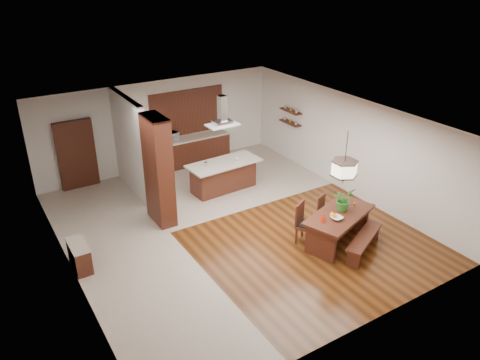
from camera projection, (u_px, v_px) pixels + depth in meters
room_shell at (230, 153)px, 11.37m from camera, size 9.00×9.04×2.92m
tile_hallway at (130, 257)px, 10.95m from camera, size 2.50×9.00×0.01m
tile_kitchen at (224, 180)px, 14.77m from camera, size 5.50×4.00×0.01m
soffit_band at (229, 120)px, 11.02m from camera, size 8.00×9.00×0.02m
partition_pier at (158, 171)px, 11.89m from camera, size 0.45×1.00×2.90m
partition_stub at (130, 145)px, 13.50m from camera, size 0.18×2.40×2.90m
hallway_console at (80, 256)px, 10.47m from camera, size 0.37×0.88×0.63m
hallway_doorway at (77, 155)px, 13.90m from camera, size 1.10×0.20×2.10m
rear_counter at (192, 150)px, 15.75m from camera, size 2.60×0.62×0.95m
kitchen_window at (187, 112)px, 15.40m from camera, size 2.60×0.08×1.50m
shelf_lower at (290, 123)px, 15.49m from camera, size 0.26×0.90×0.04m
shelf_upper at (291, 111)px, 15.32m from camera, size 0.26×0.90×0.04m
dining_table at (339, 221)px, 11.30m from camera, size 2.14×1.54×0.80m
dining_bench at (364, 244)px, 11.07m from camera, size 1.59×1.01×0.45m
dining_chair_left at (307, 224)px, 11.33m from camera, size 0.63×0.63×1.04m
dining_chair_right at (327, 212)px, 12.05m from camera, size 0.50×0.50×0.86m
pendant_lantern at (345, 158)px, 10.59m from camera, size 0.64×0.64×1.31m
foliage_plant at (343, 199)px, 11.27m from camera, size 0.59×0.54×0.56m
fruit_bowl at (337, 218)px, 10.96m from camera, size 0.31×0.31×0.07m
napkin_cone at (323, 217)px, 10.84m from camera, size 0.19×0.19×0.23m
gold_ornament at (354, 205)px, 11.53m from camera, size 0.06×0.06×0.09m
kitchen_island at (223, 175)px, 13.97m from camera, size 2.24×1.07×0.91m
range_hood at (222, 111)px, 13.11m from camera, size 0.90×0.55×0.87m
island_cup at (237, 159)px, 13.87m from camera, size 0.16×0.16×0.10m
microwave at (170, 137)px, 15.12m from camera, size 0.62×0.51×0.29m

